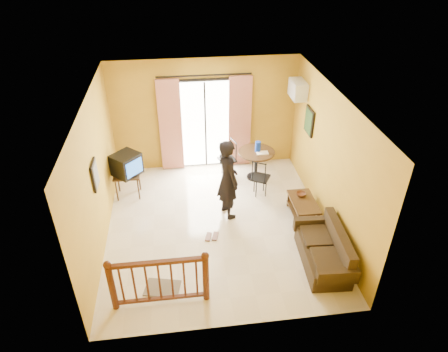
{
  "coord_description": "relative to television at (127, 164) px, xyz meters",
  "views": [
    {
      "loc": [
        -0.7,
        -6.48,
        5.39
      ],
      "look_at": [
        0.17,
        0.2,
        1.07
      ],
      "focal_mm": 32.0,
      "sensor_mm": 36.0,
      "label": 1
    }
  ],
  "objects": [
    {
      "name": "tv_table",
      "position": [
        -0.03,
        0.0,
        -0.33
      ],
      "size": [
        0.58,
        0.48,
        0.58
      ],
      "color": "black",
      "rests_on": "ground"
    },
    {
      "name": "doormat",
      "position": [
        0.73,
        -2.93,
        -0.82
      ],
      "size": [
        0.68,
        0.53,
        0.02
      ],
      "primitive_type": "cube",
      "rotation": [
        0.0,
        0.0,
        -0.23
      ],
      "color": "#635B4F",
      "rests_on": "ground"
    },
    {
      "name": "dining_table",
      "position": [
        3.02,
        0.37,
        -0.25
      ],
      "size": [
        0.88,
        0.88,
        0.73
      ],
      "color": "black",
      "rests_on": "ground"
    },
    {
      "name": "air_conditioner",
      "position": [
        3.96,
        0.62,
        1.32
      ],
      "size": [
        0.31,
        0.6,
        0.4
      ],
      "color": "silver",
      "rests_on": "room_shell"
    },
    {
      "name": "botanical_print",
      "position": [
        4.08,
        -0.03,
        0.82
      ],
      "size": [
        0.05,
        0.5,
        0.6
      ],
      "color": "black",
      "rests_on": "room_shell"
    },
    {
      "name": "room_shell",
      "position": [
        1.87,
        -1.33,
        0.87
      ],
      "size": [
        5.0,
        5.0,
        5.0
      ],
      "color": "white",
      "rests_on": "ground"
    },
    {
      "name": "sofa",
      "position": [
        3.71,
        -2.68,
        -0.56
      ],
      "size": [
        0.8,
        1.58,
        0.74
      ],
      "rotation": [
        0.0,
        0.0,
        -0.06
      ],
      "color": "#2F2212",
      "rests_on": "ground"
    },
    {
      "name": "water_jug",
      "position": [
        3.05,
        0.38,
        0.03
      ],
      "size": [
        0.14,
        0.14,
        0.25
      ],
      "primitive_type": "cylinder",
      "color": "#1236B1",
      "rests_on": "dining_table"
    },
    {
      "name": "standing_person",
      "position": [
        2.14,
        -0.98,
        0.06
      ],
      "size": [
        0.62,
        0.76,
        1.78
      ],
      "primitive_type": "imported",
      "rotation": [
        0.0,
        0.0,
        1.92
      ],
      "color": "black",
      "rests_on": "ground"
    },
    {
      "name": "stair_balustrade",
      "position": [
        0.72,
        -3.23,
        -0.27
      ],
      "size": [
        1.63,
        0.13,
        1.04
      ],
      "color": "#471E0F",
      "rests_on": "ground"
    },
    {
      "name": "bowl",
      "position": [
        3.72,
        -1.08,
        -0.39
      ],
      "size": [
        0.26,
        0.26,
        0.07
      ],
      "primitive_type": "imported",
      "rotation": [
        0.0,
        0.0,
        0.28
      ],
      "color": "#512B1B",
      "rests_on": "coffee_table"
    },
    {
      "name": "serving_tray",
      "position": [
        3.14,
        0.27,
        -0.09
      ],
      "size": [
        0.29,
        0.19,
        0.02
      ],
      "primitive_type": "cube",
      "rotation": [
        0.0,
        0.0,
        -0.05
      ],
      "color": "white",
      "rests_on": "dining_table"
    },
    {
      "name": "picture_left",
      "position": [
        -0.35,
        -1.53,
        0.72
      ],
      "size": [
        0.05,
        0.42,
        0.52
      ],
      "color": "black",
      "rests_on": "room_shell"
    },
    {
      "name": "ground",
      "position": [
        1.87,
        -1.33,
        -0.83
      ],
      "size": [
        5.0,
        5.0,
        0.0
      ],
      "primitive_type": "plane",
      "color": "beige",
      "rests_on": "ground"
    },
    {
      "name": "television",
      "position": [
        0.0,
        0.0,
        0.0
      ],
      "size": [
        0.75,
        0.75,
        0.5
      ],
      "rotation": [
        0.0,
        0.0,
        0.8
      ],
      "color": "black",
      "rests_on": "tv_table"
    },
    {
      "name": "dining_chairs",
      "position": [
        2.66,
        0.11,
        -0.83
      ],
      "size": [
        1.16,
        1.44,
        0.95
      ],
      "color": "black",
      "rests_on": "ground"
    },
    {
      "name": "sandals",
      "position": [
        1.71,
        -1.71,
        -0.82
      ],
      "size": [
        0.31,
        0.27,
        0.03
      ],
      "color": "#512B1B",
      "rests_on": "ground"
    },
    {
      "name": "balcony_door",
      "position": [
        1.87,
        1.1,
        0.36
      ],
      "size": [
        2.25,
        0.14,
        2.46
      ],
      "color": "black",
      "rests_on": "ground"
    },
    {
      "name": "coffee_table",
      "position": [
        3.72,
        -1.28,
        -0.56
      ],
      "size": [
        0.5,
        0.91,
        0.4
      ],
      "color": "black",
      "rests_on": "ground"
    }
  ]
}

